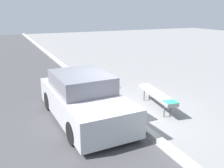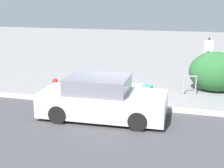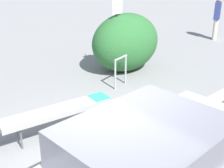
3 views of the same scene
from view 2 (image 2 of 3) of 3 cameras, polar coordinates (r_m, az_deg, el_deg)
name	(u,v)px [view 2 (image 2 of 3)]	position (r m, az deg, el deg)	size (l,w,h in m)	color
ground_plane	(119,106)	(11.63, 1.38, -4.13)	(60.00, 60.00, 0.00)	gray
curb	(119,105)	(11.61, 1.38, -3.83)	(60.00, 0.20, 0.13)	#A8A8A3
bench	(125,85)	(12.69, 2.43, -0.18)	(2.27, 0.71, 0.56)	#515156
bike_rack	(190,83)	(13.28, 14.05, 0.13)	(0.55, 0.17, 0.83)	#99999E
sign_post	(208,59)	(13.96, 17.07, 4.34)	(0.36, 0.08, 2.30)	black
fire_hydrant	(55,87)	(12.90, -10.32, -0.54)	(0.36, 0.22, 0.77)	red
shrub_hedge	(215,72)	(14.06, 18.38, 2.12)	(2.24, 1.60, 1.72)	#28602D
parked_car_near	(102,99)	(10.35, -1.86, -2.84)	(4.21, 1.88, 1.42)	black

